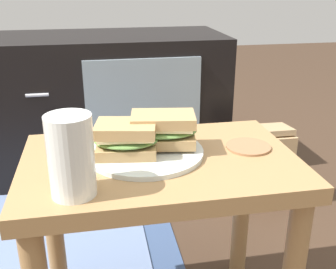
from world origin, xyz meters
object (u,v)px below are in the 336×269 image
(sandwich_back, at_px, (163,129))
(beer_glass, at_px, (71,157))
(plate, at_px, (145,152))
(paper_bag, at_px, (260,166))
(sandwich_front, at_px, (126,139))
(tv_cabinet, at_px, (110,103))
(coaster, at_px, (248,147))

(sandwich_back, height_order, beer_glass, beer_glass)
(sandwich_back, bearing_deg, plate, -162.95)
(paper_bag, bearing_deg, sandwich_front, -136.11)
(tv_cabinet, relative_size, sandwich_back, 6.25)
(plate, bearing_deg, paper_bag, 45.43)
(beer_glass, xyz_separation_m, paper_bag, (0.63, 0.63, -0.38))
(beer_glass, distance_m, coaster, 0.39)
(coaster, bearing_deg, paper_bag, 62.16)
(tv_cabinet, height_order, sandwich_front, tv_cabinet)
(sandwich_back, distance_m, beer_glass, 0.24)
(paper_bag, bearing_deg, plate, -134.57)
(sandwich_front, bearing_deg, tv_cabinet, 89.59)
(plate, xyz_separation_m, beer_glass, (-0.14, -0.14, 0.06))
(plate, distance_m, coaster, 0.22)
(sandwich_back, distance_m, paper_bag, 0.75)
(sandwich_front, distance_m, coaster, 0.27)
(beer_glass, bearing_deg, tv_cabinet, 84.24)
(plate, xyz_separation_m, coaster, (0.22, -0.01, -0.00))
(sandwich_front, xyz_separation_m, sandwich_back, (0.08, 0.02, 0.01))
(sandwich_back, relative_size, paper_bag, 0.50)
(sandwich_back, xyz_separation_m, beer_glass, (-0.18, -0.15, 0.02))
(tv_cabinet, relative_size, plate, 3.98)
(tv_cabinet, relative_size, beer_glass, 6.78)
(plate, xyz_separation_m, paper_bag, (0.49, 0.50, -0.32))
(tv_cabinet, distance_m, sandwich_back, 0.94)
(coaster, bearing_deg, sandwich_front, -178.73)
(tv_cabinet, xyz_separation_m, beer_glass, (-0.11, -1.06, 0.24))
(tv_cabinet, xyz_separation_m, coaster, (0.26, -0.93, 0.17))
(beer_glass, xyz_separation_m, coaster, (0.36, 0.13, -0.07))
(plate, bearing_deg, coaster, -1.63)
(sandwich_front, bearing_deg, beer_glass, -128.49)
(tv_cabinet, xyz_separation_m, sandwich_front, (-0.01, -0.94, 0.21))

